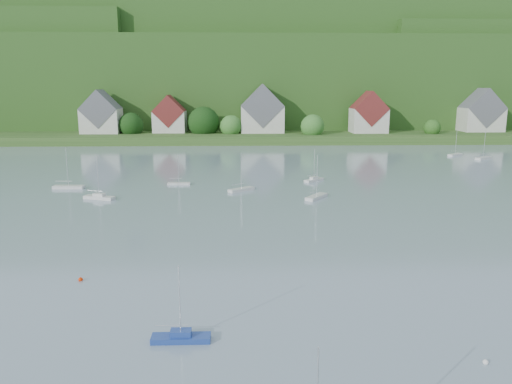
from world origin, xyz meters
TOP-DOWN VIEW (x-y plane):
  - far_shore_strip at (0.00, 200.00)m, footprint 600.00×60.00m
  - forested_ridge at (0.39, 268.57)m, footprint 620.00×181.22m
  - village_building_0 at (-55.00, 187.00)m, footprint 14.00×10.40m
  - village_building_1 at (-30.00, 189.00)m, footprint 12.00×9.36m
  - village_building_2 at (5.00, 188.00)m, footprint 16.00×11.44m
  - village_building_3 at (45.00, 186.00)m, footprint 13.00×10.40m
  - village_building_4 at (90.00, 190.00)m, footprint 15.00×10.40m
  - near_sailboat_1 at (-8.40, 36.29)m, footprint 4.78×1.34m
  - mooring_buoy_1 at (14.60, 32.18)m, footprint 0.43×0.43m
  - mooring_buoy_3 at (-20.51, 49.39)m, footprint 0.47×0.47m
  - far_sailboat_cluster at (12.70, 117.30)m, footprint 200.11×72.48m

SIDE VIEW (x-z plane):
  - mooring_buoy_1 at x=14.60m, z-range -0.22..0.22m
  - mooring_buoy_3 at x=-20.51m, z-range -0.24..0.24m
  - far_sailboat_cluster at x=12.70m, z-range -3.90..4.63m
  - near_sailboat_1 at x=-8.40m, z-range -2.83..3.61m
  - far_shore_strip at x=0.00m, z-range 0.00..3.00m
  - village_building_1 at x=-30.00m, z-range 1.75..15.75m
  - village_building_3 at x=45.00m, z-range 1.68..17.18m
  - village_building_0 at x=-55.00m, z-range 1.51..17.51m
  - village_building_4 at x=90.00m, z-range 1.34..17.84m
  - village_building_2 at x=5.00m, z-range 1.27..19.27m
  - forested_ridge at x=0.39m, z-range -12.06..57.83m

